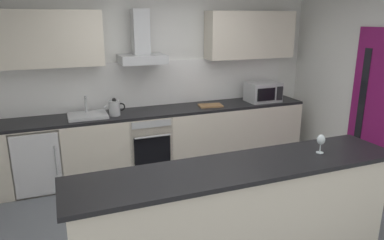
% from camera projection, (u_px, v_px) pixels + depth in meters
% --- Properties ---
extents(ground, '(5.99, 4.85, 0.02)m').
position_uv_depth(ground, '(207.00, 224.00, 3.90)').
color(ground, slate).
extents(wall_back, '(5.99, 0.12, 2.60)m').
position_uv_depth(wall_back, '(155.00, 78.00, 5.32)').
color(wall_back, white).
rests_on(wall_back, ground).
extents(backsplash_tile, '(4.24, 0.02, 0.66)m').
position_uv_depth(backsplash_tile, '(156.00, 83.00, 5.27)').
color(backsplash_tile, white).
extents(counter_back, '(4.39, 0.60, 0.90)m').
position_uv_depth(counter_back, '(163.00, 140.00, 5.21)').
color(counter_back, beige).
rests_on(counter_back, ground).
extents(counter_island, '(2.99, 0.64, 0.95)m').
position_uv_depth(counter_island, '(240.00, 214.00, 3.18)').
color(counter_island, beige).
rests_on(counter_island, ground).
extents(upper_cabinets, '(4.33, 0.32, 0.70)m').
position_uv_depth(upper_cabinets, '(158.00, 37.00, 4.95)').
color(upper_cabinets, beige).
extents(side_door, '(0.08, 0.85, 2.05)m').
position_uv_depth(side_door, '(377.00, 108.00, 4.64)').
color(side_door, '#7A1456').
rests_on(side_door, ground).
extents(oven, '(0.60, 0.62, 0.80)m').
position_uv_depth(oven, '(147.00, 142.00, 5.10)').
color(oven, slate).
rests_on(oven, ground).
extents(refrigerator, '(0.58, 0.60, 0.85)m').
position_uv_depth(refrigerator, '(38.00, 158.00, 4.60)').
color(refrigerator, white).
rests_on(refrigerator, ground).
extents(microwave, '(0.50, 0.38, 0.30)m').
position_uv_depth(microwave, '(263.00, 92.00, 5.56)').
color(microwave, '#B7BABC').
rests_on(microwave, counter_back).
extents(sink, '(0.50, 0.40, 0.26)m').
position_uv_depth(sink, '(88.00, 115.00, 4.71)').
color(sink, silver).
rests_on(sink, counter_back).
extents(kettle, '(0.29, 0.15, 0.24)m').
position_uv_depth(kettle, '(115.00, 108.00, 4.77)').
color(kettle, '#B7BABC').
rests_on(kettle, counter_back).
extents(range_hood, '(0.62, 0.45, 0.72)m').
position_uv_depth(range_hood, '(141.00, 46.00, 4.85)').
color(range_hood, '#B7BABC').
extents(wine_glass, '(0.08, 0.08, 0.18)m').
position_uv_depth(wine_glass, '(321.00, 140.00, 3.30)').
color(wine_glass, silver).
rests_on(wine_glass, counter_island).
extents(chopping_board, '(0.37, 0.27, 0.02)m').
position_uv_depth(chopping_board, '(210.00, 105.00, 5.29)').
color(chopping_board, '#9E7247').
rests_on(chopping_board, counter_back).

